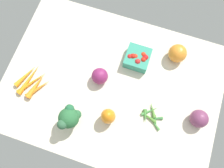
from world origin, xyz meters
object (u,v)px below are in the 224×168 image
carrot_bunch (32,83)px  red_onion_center (100,76)px  okra_pile (151,116)px  berry_basket (138,58)px  bell_pepper_orange (108,116)px  heirloom_tomato_orange (178,53)px  broccoli_head (69,118)px  red_onion_near_basket (199,119)px

carrot_bunch → red_onion_center: size_ratio=2.20×
okra_pile → berry_basket: 28.41cm
bell_pepper_orange → red_onion_center: 19.65cm
carrot_bunch → heirloom_tomato_orange: 71.55cm
okra_pile → carrot_bunch: bearing=-177.2°
heirloom_tomato_orange → broccoli_head: 59.50cm
okra_pile → berry_basket: size_ratio=1.05×
heirloom_tomato_orange → red_onion_near_basket: (16.83, -27.59, -0.37)cm
heirloom_tomato_orange → broccoli_head: bearing=-129.1°
broccoli_head → okra_pile: broccoli_head is taller
broccoli_head → bell_pepper_orange: bearing=22.4°
berry_basket → red_onion_center: (-14.27, -14.87, 0.76)cm
carrot_bunch → broccoli_head: broccoli_head is taller
bell_pepper_orange → heirloom_tomato_orange: bearing=61.1°
carrot_bunch → berry_basket: size_ratio=1.49×
bell_pepper_orange → heirloom_tomato_orange: (21.94, 39.70, -0.61)cm
red_onion_center → berry_basket: bearing=46.2°
berry_basket → red_onion_center: red_onion_center is taller
heirloom_tomato_orange → okra_pile: heirloom_tomato_orange is taller
bell_pepper_orange → red_onion_center: (-9.97, 16.89, -1.14)cm
heirloom_tomato_orange → berry_basket: bearing=-155.8°
red_onion_center → heirloom_tomato_orange: bearing=35.6°
okra_pile → red_onion_center: size_ratio=1.54×
broccoli_head → red_onion_near_basket: broccoli_head is taller
broccoli_head → okra_pile: size_ratio=1.07×
okra_pile → red_onion_center: (-28.22, 9.77, 3.10)cm
red_onion_near_basket → red_onion_center: (-48.73, 4.78, -0.16)cm
carrot_bunch → berry_basket: berry_basket is taller
broccoli_head → red_onion_center: (5.54, 23.27, -4.35)cm
bell_pepper_orange → okra_pile: bell_pepper_orange is taller
red_onion_near_basket → okra_pile: bearing=-166.3°
carrot_bunch → okra_pile: 58.45cm
heirloom_tomato_orange → broccoli_head: (-37.44, -46.08, 3.82)cm
heirloom_tomato_orange → okra_pile: 32.98cm
bell_pepper_orange → heirloom_tomato_orange: size_ratio=1.14×
broccoli_head → red_onion_near_basket: size_ratio=1.59×
heirloom_tomato_orange → okra_pile: (-3.69, -32.58, -3.63)cm
carrot_bunch → red_onion_center: 32.81cm
bell_pepper_orange → broccoli_head: 17.07cm
bell_pepper_orange → red_onion_near_basket: bell_pepper_orange is taller
bell_pepper_orange → carrot_bunch: (-40.12, 4.24, -3.82)cm
okra_pile → berry_basket: bearing=119.5°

